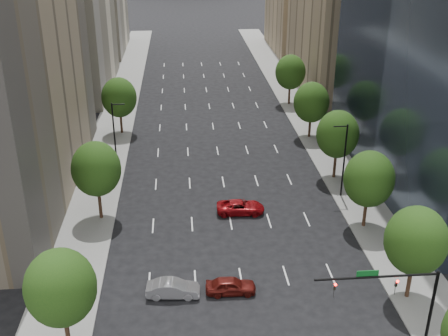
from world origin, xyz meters
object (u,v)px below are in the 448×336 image
object	(u,v)px
traffic_signal	(402,294)
car_silver	(173,289)
car_maroon	(231,286)
car_red_far	(241,207)

from	to	relation	value
traffic_signal	car_silver	xyz separation A→B (m)	(-16.68, 7.87, -4.41)
car_maroon	car_silver	distance (m)	5.02
car_silver	car_red_far	bearing A→B (deg)	-23.71
car_silver	car_maroon	bearing A→B (deg)	-85.66
car_maroon	car_red_far	xyz separation A→B (m)	(2.41, 14.12, -0.01)
car_maroon	car_red_far	distance (m)	14.32
car_silver	traffic_signal	bearing A→B (deg)	-111.26
traffic_signal	car_maroon	xyz separation A→B (m)	(-11.66, 7.90, -4.43)
traffic_signal	car_maroon	bearing A→B (deg)	145.87
car_maroon	car_silver	world-z (taller)	car_silver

